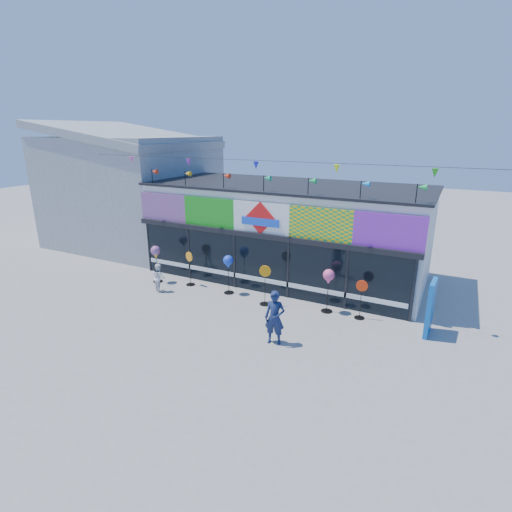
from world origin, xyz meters
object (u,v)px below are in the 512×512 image
Objects in this scene: spinner_3 at (265,284)px; blue_sign at (430,308)px; child at (159,277)px; spinner_0 at (156,253)px; spinner_4 at (329,278)px; spinner_1 at (190,268)px; spinner_2 at (228,263)px; spinner_5 at (361,298)px; adult_man at (275,318)px.

blue_sign is at bearing 3.41° from spinner_3.
spinner_3 reaches higher than child.
spinner_4 reaches higher than spinner_0.
spinner_1 is 3.74m from spinner_3.
spinner_0 is 1.01× the size of spinner_2.
spinner_5 is 1.22× the size of child.
spinner_1 is 1.99m from spinner_2.
adult_man is at bearing -58.23° from spinner_3.
spinner_3 is at bearing -172.26° from spinner_5.
blue_sign is 10.94m from spinner_0.
spinner_4 is 3.07m from adult_man.
adult_man is (1.52, -2.46, 0.03)m from spinner_3.
spinner_3 is (5.23, -0.02, -0.47)m from spinner_0.
spinner_2 is 1.13× the size of spinner_5.
spinner_1 reaches higher than child.
spinner_0 is at bearing -174.59° from blue_sign.
spinner_0 is at bearing 150.59° from adult_man.
spinner_0 is 1.30m from child.
child is at bearing -170.45° from spinner_3.
spinner_3 is 2.89m from adult_man.
spinner_3 is 0.96× the size of spinner_4.
spinner_0 is 7.20m from adult_man.
spinner_1 is at bearing -179.07° from spinner_5.
spinner_3 is (1.79, -0.34, -0.46)m from spinner_2.
spinner_0 is at bearing -18.24° from child.
blue_sign is 1.13× the size of spinner_0.
spinner_3 is 0.91× the size of adult_man.
spinner_0 is 1.04× the size of spinner_3.
spinner_2 is at bearing -130.30° from child.
child is (-6.76, -1.23, -0.72)m from spinner_4.
spinner_3 is (3.72, -0.36, 0.05)m from spinner_1.
spinner_0 is 1.10× the size of spinner_1.
spinner_0 is 3.45m from spinner_2.
child is at bearing -157.85° from spinner_2.
adult_man is (-1.96, -2.93, 0.11)m from spinner_5.
blue_sign is 5.72m from spinner_3.
spinner_4 is 1.32m from spinner_5.
adult_man is at bearing -123.76° from spinner_5.
spinner_3 reaches higher than spinner_1.
spinner_3 is 1.10× the size of spinner_5.
blue_sign reaches higher than child.
adult_man is (6.75, -2.48, -0.44)m from spinner_0.
spinner_3 is 3.52m from spinner_5.
spinner_4 is (4.08, 0.14, 0.02)m from spinner_2.
spinner_2 is 1.37× the size of child.
spinner_4 is at bearing 179.93° from spinner_5.
spinner_0 is at bearing -174.71° from spinner_2.
blue_sign reaches higher than spinner_0.
spinner_1 is at bearing -178.87° from spinner_4.
spinner_0 is 7.53m from spinner_4.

